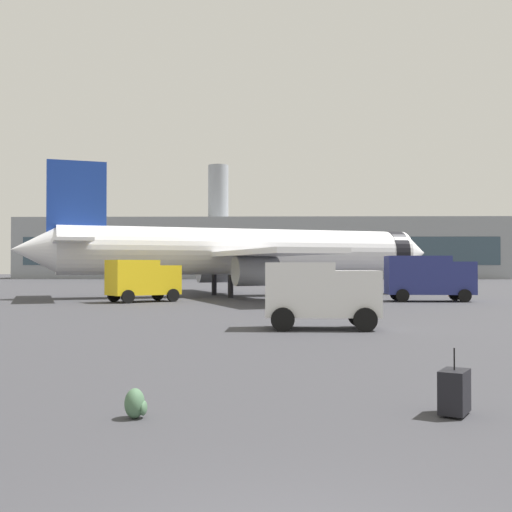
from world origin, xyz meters
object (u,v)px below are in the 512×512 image
at_px(cargo_van, 321,292).
at_px(safety_cone_near, 400,296).
at_px(service_truck, 143,279).
at_px(rolling_suitcase, 454,391).
at_px(fuel_truck, 428,276).
at_px(airplane_at_gate, 243,252).
at_px(safety_cone_far, 451,293).
at_px(traveller_backpack, 136,404).

xyz_separation_m(cargo_van, safety_cone_near, (7.52, 21.33, -1.15)).
relative_size(service_truck, cargo_van, 1.16).
bearing_deg(safety_cone_near, cargo_van, -109.42).
xyz_separation_m(safety_cone_near, rolling_suitcase, (-6.50, -35.63, 0.09)).
bearing_deg(fuel_truck, airplane_at_gate, 150.69).
bearing_deg(safety_cone_far, airplane_at_gate, 179.60).
distance_m(airplane_at_gate, safety_cone_near, 13.67).
bearing_deg(fuel_truck, safety_cone_near, 140.26).
distance_m(airplane_at_gate, safety_cone_far, 17.50).
xyz_separation_m(service_truck, cargo_van, (10.77, -18.70, -0.16)).
bearing_deg(traveller_backpack, fuel_truck, 68.87).
height_order(airplane_at_gate, service_truck, airplane_at_gate).
height_order(cargo_van, safety_cone_far, cargo_van).
relative_size(airplane_at_gate, rolling_suitcase, 31.43).
bearing_deg(cargo_van, rolling_suitcase, -85.92).
relative_size(service_truck, traveller_backpack, 10.74).
bearing_deg(safety_cone_near, rolling_suitcase, -100.34).
height_order(safety_cone_near, traveller_backpack, safety_cone_near).
distance_m(cargo_van, safety_cone_near, 22.65).
bearing_deg(rolling_suitcase, service_truck, 109.66).
bearing_deg(traveller_backpack, rolling_suitcase, 3.46).
relative_size(safety_cone_near, traveller_backpack, 1.25).
bearing_deg(airplane_at_gate, fuel_truck, -29.31).
distance_m(airplane_at_gate, cargo_van, 27.88).
distance_m(airplane_at_gate, rolling_suitcase, 42.22).
height_order(safety_cone_near, safety_cone_far, safety_cone_near).
bearing_deg(safety_cone_far, service_truck, -159.95).
bearing_deg(traveller_backpack, service_truck, 101.24).
bearing_deg(cargo_van, service_truck, 119.94).
relative_size(airplane_at_gate, service_truck, 6.71).
relative_size(cargo_van, traveller_backpack, 9.28).
xyz_separation_m(cargo_van, traveller_backpack, (-4.15, -14.61, -1.22)).
height_order(service_truck, traveller_backpack, service_truck).
height_order(fuel_truck, safety_cone_near, fuel_truck).
height_order(fuel_truck, cargo_van, fuel_truck).
bearing_deg(rolling_suitcase, safety_cone_far, 74.01).
bearing_deg(safety_cone_near, safety_cone_far, 47.94).
xyz_separation_m(service_truck, safety_cone_far, (23.72, 8.66, -1.31)).
height_order(airplane_at_gate, safety_cone_far, airplane_at_gate).
relative_size(fuel_truck, safety_cone_near, 10.09).
bearing_deg(airplane_at_gate, service_truck, -126.70).
xyz_separation_m(cargo_van, safety_cone_far, (12.95, 27.35, -1.16)).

